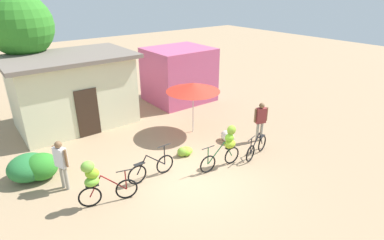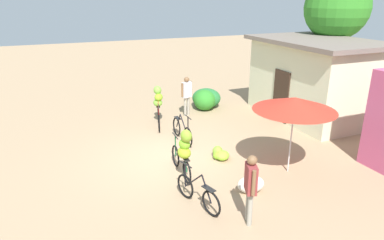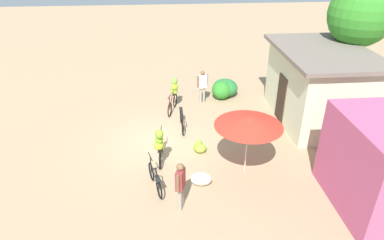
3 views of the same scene
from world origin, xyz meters
name	(u,v)px [view 1 (image 1 of 3)]	position (x,y,z in m)	size (l,w,h in m)	color
ground_plane	(192,177)	(0.00, 0.00, 0.00)	(60.00, 60.00, 0.00)	tan
building_low	(73,90)	(-1.50, 6.58, 1.57)	(5.19, 3.57, 3.11)	beige
shop_pink	(179,75)	(4.00, 6.39, 1.40)	(3.20, 2.80, 2.79)	#BD507A
tree_behind_building	(20,26)	(-2.72, 8.47, 4.17)	(2.73, 2.73, 5.57)	brown
hedge_bush_front_left	(29,167)	(-4.22, 3.11, 0.42)	(1.29, 1.25, 0.84)	#297637
hedge_bush_front_right	(41,167)	(-3.89, 2.87, 0.44)	(1.03, 0.93, 0.88)	#2F8428
market_umbrella	(193,87)	(2.11, 2.70, 1.99)	(2.21, 2.21, 2.17)	beige
bicycle_leftmost	(96,180)	(-2.96, 0.50, 0.84)	(1.62, 0.61, 1.47)	black
bicycle_near_pile	(151,168)	(-1.08, 0.75, 0.36)	(1.69, 0.14, 1.04)	black
bicycle_center_loaded	(227,144)	(1.36, -0.16, 0.83)	(1.67, 0.38, 1.48)	black
bicycle_by_shop	(256,148)	(2.69, -0.33, 0.34)	(1.52, 0.47, 0.92)	black
banana_pile_on_ground	(185,151)	(0.65, 1.30, 0.15)	(0.75, 0.65, 0.36)	#7DA832
produce_sack	(228,136)	(2.65, 1.14, 0.22)	(0.70, 0.44, 0.44)	silver
person_vendor	(61,160)	(-3.48, 1.88, 0.99)	(0.34, 0.54, 1.63)	gray
person_bystander	(261,118)	(3.70, 0.43, 0.99)	(0.55, 0.32, 1.62)	gray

